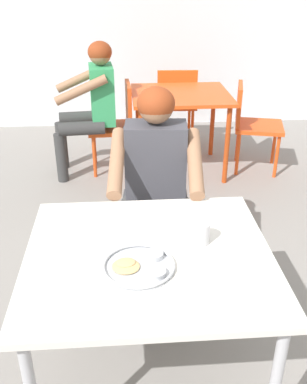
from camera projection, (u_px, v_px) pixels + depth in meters
The scene contains 10 objects.
table_foreground at pixel (149, 268), 1.83m from camera, with size 1.01×0.90×0.73m.
thali_tray at pixel (140, 266), 1.71m from camera, with size 0.28×0.28×0.03m.
drinking_cup at pixel (200, 232), 1.84m from camera, with size 0.08×0.08×0.10m.
chair_foreground at pixel (155, 191), 2.75m from camera, with size 0.44×0.47×0.89m.
diner_foreground at pixel (156, 177), 2.45m from camera, with size 0.52×0.57×1.20m.
table_background_red at pixel (180, 103), 3.99m from camera, with size 0.87×0.78×0.74m.
chair_red_left at pixel (118, 121), 4.07m from camera, with size 0.41×0.41×0.82m.
chair_red_right at pixel (251, 121), 4.08m from camera, with size 0.52×0.50×0.81m.
chair_red_far at pixel (176, 101), 4.65m from camera, with size 0.44×0.43×0.82m.
patron_background at pixel (92, 98), 3.90m from camera, with size 0.58×0.52×1.20m.
Camera 1 is at (-0.11, -1.39, 1.78)m, focal length 41.33 mm.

